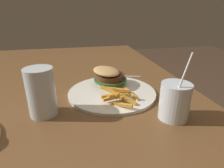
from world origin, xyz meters
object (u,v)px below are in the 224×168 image
spoon (110,75)px  juice_glass (175,102)px  meal_plate_near (111,85)px  beer_glass (41,94)px

spoon → juice_glass: bearing=122.7°
juice_glass → meal_plate_near: bearing=32.1°
beer_glass → spoon: size_ratio=0.81×
meal_plate_near → beer_glass: beer_glass is taller
beer_glass → juice_glass: 0.38m
juice_glass → spoon: bearing=16.0°
meal_plate_near → juice_glass: (-0.22, -0.14, 0.03)m
meal_plate_near → spoon: (0.16, -0.03, -0.02)m
beer_glass → spoon: bearing=-42.3°
beer_glass → juice_glass: (-0.10, -0.36, -0.02)m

